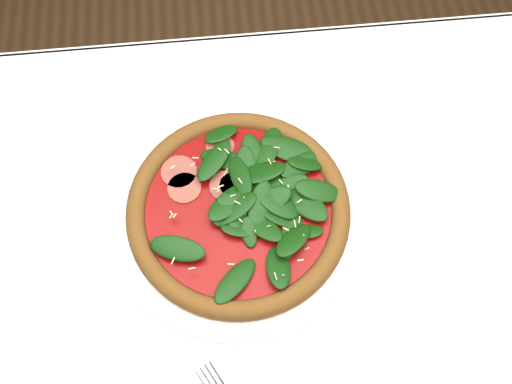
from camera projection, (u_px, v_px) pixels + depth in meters
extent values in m
plane|color=brown|center=(267.00, 342.00, 1.52)|extent=(6.00, 6.00, 0.00)
cube|color=white|center=(275.00, 251.00, 0.86)|extent=(1.20, 0.80, 0.04)
cylinder|color=#472F1C|center=(22.00, 189.00, 1.32)|extent=(0.06, 0.06, 0.71)
cylinder|color=#472F1C|center=(478.00, 148.00, 1.36)|extent=(0.06, 0.06, 0.71)
cube|color=white|center=(250.00, 73.00, 1.11)|extent=(1.20, 0.01, 0.22)
cylinder|color=white|center=(239.00, 214.00, 0.86)|extent=(0.38, 0.38, 0.01)
torus|color=white|center=(239.00, 213.00, 0.85)|extent=(0.38, 0.38, 0.01)
cylinder|color=#9D6326|center=(238.00, 211.00, 0.84)|extent=(0.42, 0.42, 0.01)
torus|color=#A86726|center=(238.00, 209.00, 0.84)|extent=(0.42, 0.42, 0.03)
cylinder|color=#900705|center=(238.00, 209.00, 0.84)|extent=(0.35, 0.35, 0.00)
cylinder|color=#994D3D|center=(238.00, 208.00, 0.83)|extent=(0.30, 0.30, 0.00)
ellipsoid|color=#0E3D0B|center=(238.00, 205.00, 0.82)|extent=(0.33, 0.33, 0.03)
cylinder|color=beige|center=(238.00, 203.00, 0.82)|extent=(0.30, 0.30, 0.00)
cube|color=silver|center=(212.00, 381.00, 0.74)|extent=(0.05, 0.05, 0.00)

